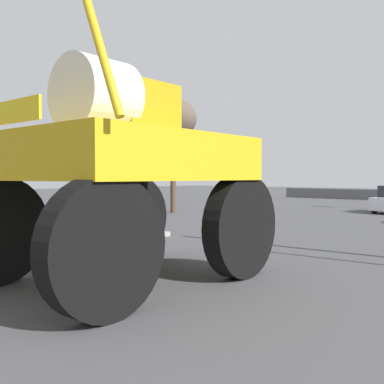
% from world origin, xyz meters
% --- Properties ---
extents(ground_plane, '(120.00, 120.00, 0.00)m').
position_xyz_m(ground_plane, '(0.00, 18.00, 0.00)').
color(ground_plane, '#424244').
extents(median_island, '(1.29, 7.88, 0.15)m').
position_xyz_m(median_island, '(-3.79, 8.18, 0.07)').
color(median_island, gray).
rests_on(median_island, ground).
extents(oversize_sprayer, '(4.33, 5.61, 4.93)m').
position_xyz_m(oversize_sprayer, '(0.76, 6.86, 2.15)').
color(oversize_sprayer, black).
rests_on(oversize_sprayer, ground).
extents(traffic_signal_near_left, '(0.24, 0.54, 4.15)m').
position_xyz_m(traffic_signal_near_left, '(-4.71, 12.12, 3.03)').
color(traffic_signal_near_left, '#A8AAAF').
rests_on(traffic_signal_near_left, ground).
extents(bare_tree_left, '(2.61, 2.61, 6.34)m').
position_xyz_m(bare_tree_left, '(-9.92, 19.15, 5.14)').
color(bare_tree_left, '#473828').
rests_on(bare_tree_left, ground).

